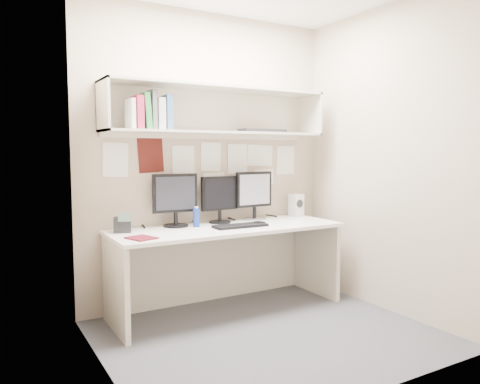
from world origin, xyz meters
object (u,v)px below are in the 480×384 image
desk (227,268)px  monitor_center (219,197)px  keyboard (240,226)px  maroon_notebook (141,238)px  monitor_left (175,198)px  monitor_right (254,194)px  desk_phone (122,224)px  speaker (296,205)px

desk → monitor_center: size_ratio=4.80×
desk → monitor_center: (0.04, 0.22, 0.59)m
keyboard → maroon_notebook: (-0.89, -0.09, -0.01)m
monitor_left → maroon_notebook: size_ratio=2.20×
monitor_right → desk_phone: size_ratio=2.80×
desk_phone → maroon_notebook: bearing=-64.3°
maroon_notebook → monitor_right: bearing=-0.2°
desk → maroon_notebook: size_ratio=9.77×
monitor_left → monitor_center: monitor_left is taller
speaker → desk_phone: size_ratio=1.37×
desk → desk_phone: bearing=169.6°
monitor_right → maroon_notebook: bearing=-165.9°
desk → monitor_left: 0.75m
keyboard → speaker: 0.86m
desk → monitor_left: monitor_left is taller
desk → monitor_center: 0.63m
desk_phone → monitor_right: bearing=21.4°
desk_phone → monitor_center: bearing=22.6°
monitor_center → keyboard: (0.04, -0.31, -0.22)m
speaker → maroon_notebook: (-1.69, -0.38, -0.11)m
monitor_center → desk_phone: 0.91m
desk → desk_phone: (-0.86, 0.16, 0.43)m
speaker → maroon_notebook: size_ratio=1.08×
monitor_center → keyboard: bearing=-87.6°
monitor_right → keyboard: bearing=-140.7°
maroon_notebook → desk_phone: size_ratio=1.27×
speaker → monitor_center: bearing=174.2°
monitor_left → monitor_center: bearing=6.4°
monitor_center → desk_phone: size_ratio=2.59×
monitor_left → monitor_right: 0.79m
desk → keyboard: bearing=-49.2°
desk_phone → monitor_left: bearing=26.1°
maroon_notebook → desk_phone: (-0.04, 0.34, 0.06)m
monitor_center → desk_phone: bearing=179.2°
monitor_left → speaker: size_ratio=2.04×
monitor_left → maroon_notebook: monitor_left is taller
keyboard → speaker: (0.80, 0.29, 0.10)m
desk → monitor_right: size_ratio=4.45×
monitor_left → keyboard: (0.46, -0.31, -0.24)m
monitor_center → maroon_notebook: bearing=-159.6°
speaker → desk_phone: 1.74m
monitor_left → monitor_right: (0.79, 0.00, -0.00)m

